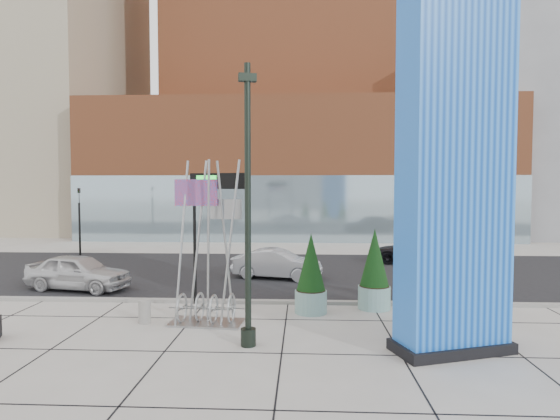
{
  "coord_description": "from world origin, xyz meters",
  "views": [
    {
      "loc": [
        1.53,
        -12.59,
        4.25
      ],
      "look_at": [
        0.81,
        2.0,
        3.48
      ],
      "focal_mm": 30.0,
      "sensor_mm": 36.0,
      "label": 1
    }
  ],
  "objects_px": {
    "blue_pylon": "(455,164)",
    "car_silver_mid": "(277,264)",
    "overhead_street_sign": "(217,192)",
    "car_white_west": "(78,272)",
    "lamp_post": "(248,232)",
    "concrete_bollard": "(145,311)",
    "public_art_sculpture": "(207,281)"
  },
  "relations": [
    {
      "from": "blue_pylon",
      "to": "car_silver_mid",
      "type": "relative_size",
      "value": 2.46
    },
    {
      "from": "overhead_street_sign",
      "to": "car_white_west",
      "type": "bearing_deg",
      "value": 178.21
    },
    {
      "from": "blue_pylon",
      "to": "lamp_post",
      "type": "xyz_separation_m",
      "value": [
        -5.24,
        0.18,
        -1.76
      ]
    },
    {
      "from": "lamp_post",
      "to": "car_white_west",
      "type": "bearing_deg",
      "value": 140.8
    },
    {
      "from": "overhead_street_sign",
      "to": "car_silver_mid",
      "type": "xyz_separation_m",
      "value": [
        1.88,
        4.7,
        -3.35
      ]
    },
    {
      "from": "lamp_post",
      "to": "overhead_street_sign",
      "type": "distance_m",
      "value": 4.66
    },
    {
      "from": "car_white_west",
      "to": "concrete_bollard",
      "type": "bearing_deg",
      "value": -124.96
    },
    {
      "from": "overhead_street_sign",
      "to": "car_white_west",
      "type": "distance_m",
      "value": 7.19
    },
    {
      "from": "blue_pylon",
      "to": "car_silver_mid",
      "type": "xyz_separation_m",
      "value": [
        -4.98,
        9.14,
        -4.12
      ]
    },
    {
      "from": "concrete_bollard",
      "to": "car_silver_mid",
      "type": "relative_size",
      "value": 0.18
    },
    {
      "from": "overhead_street_sign",
      "to": "car_silver_mid",
      "type": "relative_size",
      "value": 1.16
    },
    {
      "from": "public_art_sculpture",
      "to": "car_white_west",
      "type": "bearing_deg",
      "value": 149.97
    },
    {
      "from": "blue_pylon",
      "to": "car_white_west",
      "type": "height_order",
      "value": "blue_pylon"
    },
    {
      "from": "car_silver_mid",
      "to": "public_art_sculpture",
      "type": "bearing_deg",
      "value": 179.03
    },
    {
      "from": "blue_pylon",
      "to": "public_art_sculpture",
      "type": "xyz_separation_m",
      "value": [
        -6.73,
        2.1,
        -3.46
      ]
    },
    {
      "from": "car_white_west",
      "to": "overhead_street_sign",
      "type": "bearing_deg",
      "value": -97.27
    },
    {
      "from": "lamp_post",
      "to": "concrete_bollard",
      "type": "xyz_separation_m",
      "value": [
        -3.44,
        1.88,
        -2.66
      ]
    },
    {
      "from": "overhead_street_sign",
      "to": "car_silver_mid",
      "type": "height_order",
      "value": "overhead_street_sign"
    },
    {
      "from": "lamp_post",
      "to": "overhead_street_sign",
      "type": "relative_size",
      "value": 1.58
    },
    {
      "from": "blue_pylon",
      "to": "public_art_sculpture",
      "type": "distance_m",
      "value": 7.85
    },
    {
      "from": "blue_pylon",
      "to": "car_white_west",
      "type": "distance_m",
      "value": 14.99
    },
    {
      "from": "overhead_street_sign",
      "to": "concrete_bollard",
      "type": "bearing_deg",
      "value": -110.91
    },
    {
      "from": "blue_pylon",
      "to": "concrete_bollard",
      "type": "bearing_deg",
      "value": 148.12
    },
    {
      "from": "blue_pylon",
      "to": "car_silver_mid",
      "type": "height_order",
      "value": "blue_pylon"
    },
    {
      "from": "public_art_sculpture",
      "to": "car_white_west",
      "type": "relative_size",
      "value": 1.19
    },
    {
      "from": "public_art_sculpture",
      "to": "concrete_bollard",
      "type": "xyz_separation_m",
      "value": [
        -1.94,
        -0.05,
        -0.96
      ]
    },
    {
      "from": "public_art_sculpture",
      "to": "car_silver_mid",
      "type": "distance_m",
      "value": 7.29
    },
    {
      "from": "lamp_post",
      "to": "car_white_west",
      "type": "height_order",
      "value": "lamp_post"
    },
    {
      "from": "overhead_street_sign",
      "to": "blue_pylon",
      "type": "bearing_deg",
      "value": -16.44
    },
    {
      "from": "lamp_post",
      "to": "public_art_sculpture",
      "type": "height_order",
      "value": "lamp_post"
    },
    {
      "from": "blue_pylon",
      "to": "car_silver_mid",
      "type": "distance_m",
      "value": 11.19
    },
    {
      "from": "blue_pylon",
      "to": "car_white_west",
      "type": "bearing_deg",
      "value": 134.93
    }
  ]
}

